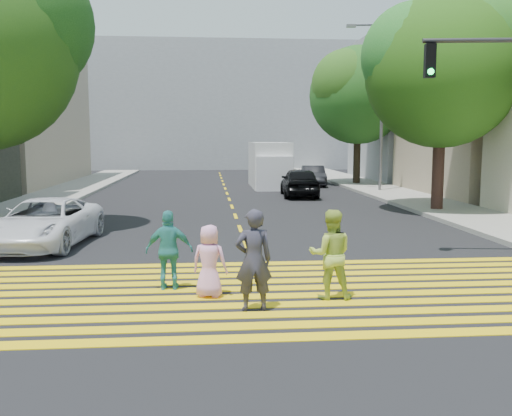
{
  "coord_description": "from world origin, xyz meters",
  "views": [
    {
      "loc": [
        -1.04,
        -9.14,
        2.88
      ],
      "look_at": [
        0.0,
        3.0,
        1.4
      ],
      "focal_mm": 40.0,
      "sensor_mm": 36.0,
      "label": 1
    }
  ],
  "objects": [
    {
      "name": "building_right_grey",
      "position": [
        15.0,
        30.0,
        5.0
      ],
      "size": [
        10.0,
        10.0,
        10.0
      ],
      "primitive_type": "cube",
      "color": "gray",
      "rests_on": "ground"
    },
    {
      "name": "pedestrian_man",
      "position": [
        -0.28,
        0.19,
        0.86
      ],
      "size": [
        0.67,
        0.47,
        1.73
      ],
      "primitive_type": "imported",
      "rotation": [
        0.0,
        0.0,
        3.23
      ],
      "color": "#32303D",
      "rests_on": "ground"
    },
    {
      "name": "pedestrian_extra",
      "position": [
        -1.78,
        1.65,
        0.77
      ],
      "size": [
        0.91,
        0.41,
        1.53
      ],
      "primitive_type": "imported",
      "rotation": [
        0.0,
        0.0,
        3.1
      ],
      "color": "teal",
      "rests_on": "ground"
    },
    {
      "name": "ground",
      "position": [
        0.0,
        0.0,
        0.0
      ],
      "size": [
        120.0,
        120.0,
        0.0
      ],
      "primitive_type": "plane",
      "color": "black"
    },
    {
      "name": "silver_car",
      "position": [
        3.79,
        31.92,
        0.63
      ],
      "size": [
        2.4,
        4.57,
        1.26
      ],
      "primitive_type": "imported",
      "rotation": [
        0.0,
        0.0,
        3.29
      ],
      "color": "gray",
      "rests_on": "ground"
    },
    {
      "name": "street_lamp",
      "position": [
        8.01,
        20.7,
        5.15
      ],
      "size": [
        2.03,
        0.46,
        8.98
      ],
      "rotation": [
        0.0,
        0.0,
        -0.14
      ],
      "color": "slate",
      "rests_on": "ground"
    },
    {
      "name": "pedestrian_woman",
      "position": [
        1.16,
        0.78,
        0.81
      ],
      "size": [
        0.86,
        0.71,
        1.63
      ],
      "primitive_type": "imported",
      "rotation": [
        0.0,
        0.0,
        3.02
      ],
      "color": "#A8C244",
      "rests_on": "ground"
    },
    {
      "name": "lane_line",
      "position": [
        0.0,
        22.5,
        0.01
      ],
      "size": [
        0.12,
        34.4,
        0.01
      ],
      "color": "yellow",
      "rests_on": "ground"
    },
    {
      "name": "dark_car_parked",
      "position": [
        5.49,
        25.53,
        0.62
      ],
      "size": [
        1.64,
        3.85,
        1.23
      ],
      "primitive_type": "imported",
      "rotation": [
        0.0,
        0.0,
        -0.09
      ],
      "color": "black",
      "rests_on": "ground"
    },
    {
      "name": "white_sedan",
      "position": [
        -5.43,
        6.51,
        0.64
      ],
      "size": [
        2.57,
        4.78,
        1.27
      ],
      "primitive_type": "imported",
      "rotation": [
        0.0,
        0.0,
        -0.1
      ],
      "color": "white",
      "rests_on": "ground"
    },
    {
      "name": "sidewalk_right",
      "position": [
        8.5,
        15.0,
        0.07
      ],
      "size": [
        3.0,
        60.0,
        0.15
      ],
      "primitive_type": "cube",
      "color": "gray",
      "rests_on": "ground"
    },
    {
      "name": "dark_car_near",
      "position": [
        3.57,
        19.04,
        0.74
      ],
      "size": [
        2.0,
        4.42,
        1.47
      ],
      "primitive_type": "imported",
      "rotation": [
        0.0,
        0.0,
        3.08
      ],
      "color": "black",
      "rests_on": "ground"
    },
    {
      "name": "white_van",
      "position": [
        2.68,
        24.59,
        1.27
      ],
      "size": [
        2.15,
        5.67,
        2.67
      ],
      "rotation": [
        0.0,
        0.0,
        -0.0
      ],
      "color": "silver",
      "rests_on": "ground"
    },
    {
      "name": "sidewalk_left",
      "position": [
        -8.5,
        22.0,
        0.07
      ],
      "size": [
        3.0,
        40.0,
        0.15
      ],
      "primitive_type": "cube",
      "color": "gray",
      "rests_on": "ground"
    },
    {
      "name": "pedestrian_child",
      "position": [
        -1.02,
        1.07,
        0.67
      ],
      "size": [
        0.76,
        0.61,
        1.34
      ],
      "primitive_type": "imported",
      "rotation": [
        0.0,
        0.0,
        2.82
      ],
      "color": "#F0A1D6",
      "rests_on": "ground"
    },
    {
      "name": "tree_right_far",
      "position": [
        8.31,
        25.78,
        5.87
      ],
      "size": [
        7.83,
        7.81,
        8.69
      ],
      "rotation": [
        0.0,
        0.0,
        0.39
      ],
      "color": "black",
      "rests_on": "ground"
    },
    {
      "name": "backdrop_block",
      "position": [
        0.0,
        48.0,
        6.0
      ],
      "size": [
        30.0,
        8.0,
        12.0
      ],
      "primitive_type": "cube",
      "color": "gray",
      "rests_on": "ground"
    },
    {
      "name": "crosswalk",
      "position": [
        0.0,
        1.28,
        0.01
      ],
      "size": [
        13.4,
        5.3,
        0.01
      ],
      "color": "yellow",
      "rests_on": "ground"
    },
    {
      "name": "tree_right_near",
      "position": [
        8.05,
        12.45,
        5.76
      ],
      "size": [
        7.63,
        7.34,
        8.51
      ],
      "rotation": [
        0.0,
        0.0,
        -0.31
      ],
      "color": "black",
      "rests_on": "ground"
    }
  ]
}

